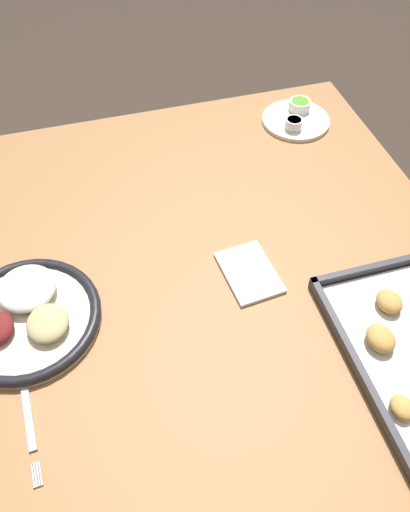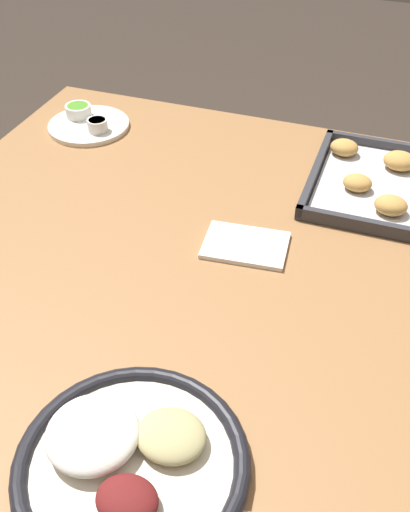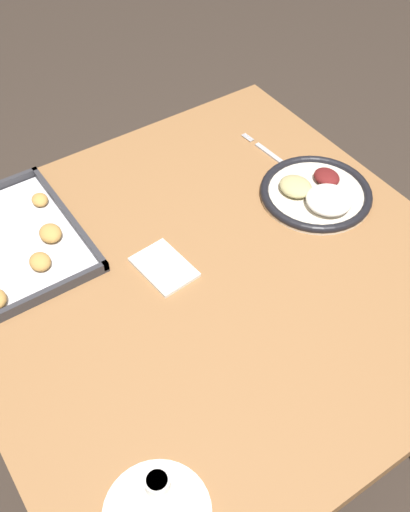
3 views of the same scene
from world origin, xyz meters
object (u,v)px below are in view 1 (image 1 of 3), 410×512
Objects in this scene: napkin at (249,272)px; fork at (28,410)px; dinner_plate at (27,315)px; saucer_plate at (296,117)px.

fork is at bearing -69.15° from napkin.
dinner_plate is 1.55× the size of saucer_plate.
saucer_plate reaches higher than napkin.
fork is at bearing -3.76° from dinner_plate.
saucer_plate is 1.20× the size of napkin.
dinner_plate is at bearing -91.55° from napkin.
napkin is (0.43, -0.27, -0.01)m from saucer_plate.
dinner_plate is 1.21× the size of fork.
fork is 0.45m from napkin.
napkin is (-0.16, 0.42, 0.00)m from fork.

